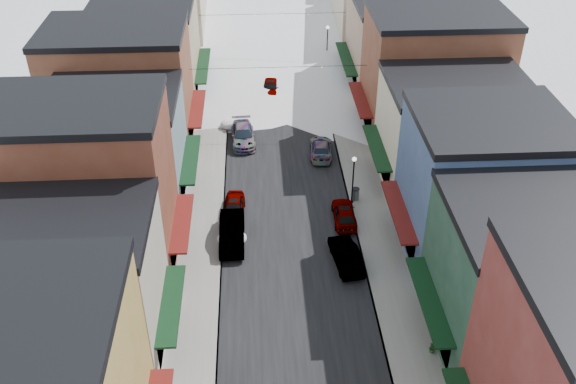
{
  "coord_description": "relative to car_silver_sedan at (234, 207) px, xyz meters",
  "views": [
    {
      "loc": [
        -2.33,
        -15.29,
        29.63
      ],
      "look_at": [
        0.0,
        25.19,
        2.3
      ],
      "focal_mm": 40.0,
      "sensor_mm": 36.0,
      "label": 1
    }
  ],
  "objects": [
    {
      "name": "sidewalk_right",
      "position": [
        10.8,
        34.3,
        -0.61
      ],
      "size": [
        3.2,
        160.0,
        0.15
      ],
      "primitive_type": "cube",
      "color": "gray",
      "rests_on": "ground"
    },
    {
      "name": "bldg_r_blue",
      "position": [
        17.4,
        -4.7,
        4.57
      ],
      "size": [
        11.3,
        9.2,
        10.5
      ],
      "color": "#3B5685",
      "rests_on": "ground"
    },
    {
      "name": "curb_left",
      "position": [
        -0.85,
        34.3,
        -0.61
      ],
      "size": [
        0.1,
        160.0,
        0.15
      ],
      "primitive_type": "cube",
      "color": "slate",
      "rests_on": "ground"
    },
    {
      "name": "road",
      "position": [
        4.2,
        34.3,
        -0.68
      ],
      "size": [
        10.0,
        160.0,
        0.01
      ],
      "primitive_type": "cube",
      "color": "black",
      "rests_on": "ground"
    },
    {
      "name": "overhead_cables",
      "position": [
        4.2,
        21.8,
        5.52
      ],
      "size": [
        16.4,
        15.04,
        0.04
      ],
      "color": "black",
      "rests_on": "ground"
    },
    {
      "name": "bldg_r_brick_far",
      "position": [
        18.4,
        13.3,
        5.07
      ],
      "size": [
        13.3,
        9.2,
        11.5
      ],
      "color": "brown",
      "rests_on": "ground"
    },
    {
      "name": "bldg_r_tan",
      "position": [
        17.39,
        23.3,
        4.07
      ],
      "size": [
        11.3,
        11.2,
        9.5
      ],
      "color": "#A07F69",
      "rests_on": "ground"
    },
    {
      "name": "car_dark_hatch",
      "position": [
        -0.1,
        -3.41,
        0.17
      ],
      "size": [
        1.8,
        5.15,
        1.7
      ],
      "primitive_type": "imported",
      "rotation": [
        0.0,
        0.0,
        0.0
      ],
      "color": "black",
      "rests_on": "ground"
    },
    {
      "name": "car_lane_silver",
      "position": [
        3.6,
        21.84,
        0.08
      ],
      "size": [
        2.22,
        4.62,
        1.52
      ],
      "primitive_type": "imported",
      "rotation": [
        0.0,
        0.0,
        -0.1
      ],
      "color": "gray",
      "rests_on": "ground"
    },
    {
      "name": "sidewalk_left",
      "position": [
        -2.4,
        34.3,
        -0.61
      ],
      "size": [
        3.2,
        160.0,
        0.15
      ],
      "primitive_type": "cube",
      "color": "gray",
      "rests_on": "ground"
    },
    {
      "name": "bldg_l_brick_near",
      "position": [
        -9.49,
        -5.2,
        5.57
      ],
      "size": [
        12.3,
        8.2,
        12.5
      ],
      "color": "brown",
      "rests_on": "ground"
    },
    {
      "name": "trash_can",
      "position": [
        9.75,
        1.31,
        -0.01
      ],
      "size": [
        0.61,
        0.61,
        1.04
      ],
      "color": "#585B5D",
      "rests_on": "sidewalk_right"
    },
    {
      "name": "bldg_l_brick_far",
      "position": [
        -9.99,
        12.3,
        4.82
      ],
      "size": [
        13.3,
        9.2,
        11.0
      ],
      "color": "brown",
      "rests_on": "ground"
    },
    {
      "name": "car_black_sedan",
      "position": [
        7.7,
        8.78,
        0.0
      ],
      "size": [
        2.31,
        4.87,
        1.37
      ],
      "primitive_type": "imported",
      "rotation": [
        0.0,
        0.0,
        3.06
      ],
      "color": "black",
      "rests_on": "ground"
    },
    {
      "name": "snow_pile_far",
      "position": [
        -0.45,
        14.41,
        -0.26
      ],
      "size": [
        2.1,
        2.49,
        0.89
      ],
      "color": "white",
      "rests_on": "ground"
    },
    {
      "name": "car_silver_wagon",
      "position": [
        0.7,
        11.51,
        0.06
      ],
      "size": [
        2.41,
        5.27,
        1.5
      ],
      "primitive_type": "imported",
      "rotation": [
        0.0,
        0.0,
        0.06
      ],
      "color": "gray",
      "rests_on": "ground"
    },
    {
      "name": "car_silver_sedan",
      "position": [
        0.0,
        0.0,
        0.0
      ],
      "size": [
        1.84,
        4.1,
        1.37
      ],
      "primitive_type": "imported",
      "rotation": [
        0.0,
        0.0,
        -0.06
      ],
      "color": "gray",
      "rests_on": "ground"
    },
    {
      "name": "car_gray_suv",
      "position": [
        8.5,
        -1.36,
        0.03
      ],
      "size": [
        1.73,
        4.21,
        1.43
      ],
      "primitive_type": "imported",
      "rotation": [
        0.0,
        0.0,
        3.13
      ],
      "color": "gray",
      "rests_on": "ground"
    },
    {
      "name": "car_lane_white",
      "position": [
        4.8,
        42.7,
        0.02
      ],
      "size": [
        2.41,
        5.07,
        1.4
      ],
      "primitive_type": "imported",
      "rotation": [
        0.0,
        0.0,
        3.16
      ],
      "color": "white",
      "rests_on": "ground"
    },
    {
      "name": "bldg_r_cream",
      "position": [
        17.89,
        4.3,
        3.82
      ],
      "size": [
        12.3,
        9.2,
        9.0
      ],
      "color": "#EFE6C1",
      "rests_on": "ground"
    },
    {
      "name": "bldg_r_green",
      "position": [
        17.39,
        -13.7,
        4.07
      ],
      "size": [
        11.3,
        9.2,
        9.5
      ],
      "color": "#214635",
      "rests_on": "ground"
    },
    {
      "name": "car_green_sedan",
      "position": [
        7.96,
        -6.38,
        0.07
      ],
      "size": [
        2.18,
        4.74,
        1.51
      ],
      "primitive_type": "imported",
      "rotation": [
        0.0,
        0.0,
        3.27
      ],
      "color": "black",
      "rests_on": "ground"
    },
    {
      "name": "planter_far",
      "position": [
        12.0,
        -15.0,
        -0.2
      ],
      "size": [
        0.53,
        0.53,
        0.67
      ],
      "primitive_type": "imported",
      "rotation": [
        0.0,
        0.0,
        0.85
      ],
      "color": "#275527",
      "rests_on": "sidewalk_right"
    },
    {
      "name": "streetlamp_near",
      "position": [
        9.4,
        0.91,
        2.12
      ],
      "size": [
        0.35,
        0.35,
        4.22
      ],
      "color": "black",
      "rests_on": "sidewalk_right"
    },
    {
      "name": "bldg_l_grayblue",
      "position": [
        -8.99,
        3.3,
        3.82
      ],
      "size": [
        11.3,
        9.2,
        9.0
      ],
      "color": "gray",
      "rests_on": "ground"
    },
    {
      "name": "curb_right",
      "position": [
        9.25,
        34.3,
        -0.61
      ],
      "size": [
        0.1,
        160.0,
        0.15
      ],
      "primitive_type": "cube",
      "color": "slate",
      "rests_on": "ground"
    },
    {
      "name": "bldg_l_tan",
      "position": [
        -8.99,
        22.3,
        4.32
      ],
      "size": [
        11.3,
        11.2,
        10.0
      ],
      "color": "tan",
      "rests_on": "ground"
    },
    {
      "name": "streetlamp_far",
      "position": [
        10.39,
        28.88,
        2.45
      ],
      "size": [
        0.39,
        0.39,
        4.73
      ],
      "color": "black",
      "rests_on": "sidewalk_right"
    },
    {
      "name": "snow_pile_mid",
      "position": [
        -0.09,
        -3.54,
        -0.24
      ],
      "size": [
        2.19,
        2.55,
        0.93
      ],
      "color": "white",
      "rests_on": "ground"
    },
    {
      "name": "bldg_l_cream",
      "position": [
        -8.99,
        -13.2,
        4.07
      ],
      "size": [
        11.3,
        8.2,
        9.5
      ],
      "color": "#B9AB95",
      "rests_on": "ground"
    }
  ]
}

